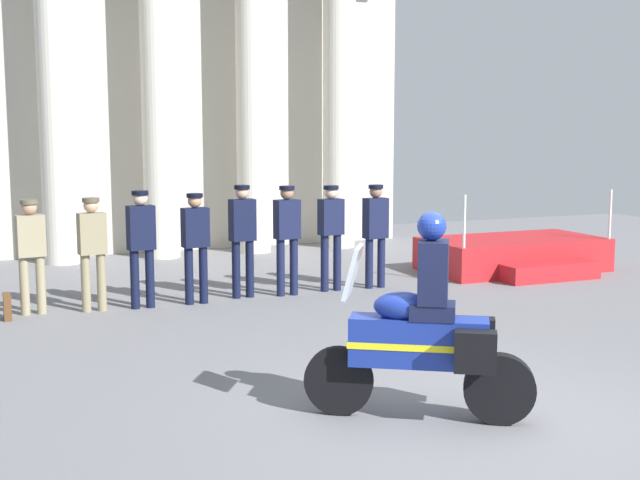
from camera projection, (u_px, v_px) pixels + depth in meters
The scene contains 13 objects.
ground_plane at pixel (473, 421), 7.66m from camera, with size 28.00×28.00×0.00m, color slate.
colonnade_backdrop at pixel (200, 63), 17.54m from camera, with size 9.35×1.55×7.53m.
reviewing_stand at pixel (515, 255), 15.54m from camera, with size 3.25×2.21×1.50m.
officer_in_row_0 at pixel (31, 247), 11.87m from camera, with size 0.40×0.26×1.63m.
officer_in_row_1 at pixel (92, 245), 12.07m from camera, with size 0.40×0.26×1.64m.
officer_in_row_2 at pixel (141, 239), 12.28m from camera, with size 0.40×0.26×1.72m.
officer_in_row_3 at pixel (195, 239), 12.58m from camera, with size 0.40×0.26×1.66m.
officer_in_row_4 at pixel (242, 232), 13.03m from camera, with size 0.40×0.26×1.75m.
officer_in_row_5 at pixel (287, 231), 13.20m from camera, with size 0.40×0.26×1.72m.
officer_in_row_6 at pixel (331, 229), 13.57m from camera, with size 0.40×0.26×1.70m.
officer_in_row_7 at pixel (375, 228), 13.84m from camera, with size 0.40×0.26×1.70m.
motorcycle_with_rider at pixel (427, 334), 7.60m from camera, with size 1.83×1.26×1.90m.
briefcase_on_ground at pixel (7, 307), 11.66m from camera, with size 0.10×0.32×0.36m, color brown.
Camera 1 is at (-4.11, -6.28, 2.65)m, focal length 47.64 mm.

